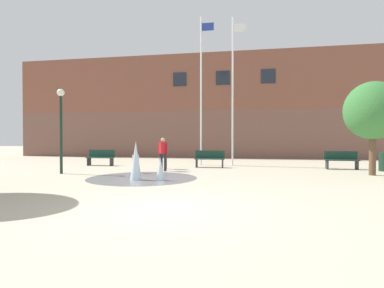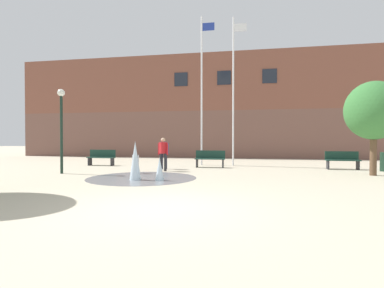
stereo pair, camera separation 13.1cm
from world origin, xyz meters
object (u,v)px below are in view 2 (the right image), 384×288
at_px(park_bench_far_left, 102,157).
at_px(adult_in_red, 163,152).
at_px(park_bench_left_of_flagpoles, 210,159).
at_px(park_bench_far_right, 342,160).
at_px(adult_near_bench, 164,151).
at_px(street_tree_near_building, 374,111).
at_px(lamp_post_left_lane, 61,118).
at_px(flagpole_left, 202,87).
at_px(child_with_pink_shirt, 136,160).
at_px(flagpole_right, 234,87).

relative_size(park_bench_far_left, adult_in_red, 1.01).
distance_m(park_bench_far_left, adult_in_red, 4.92).
bearing_deg(park_bench_left_of_flagpoles, adult_in_red, -131.58).
distance_m(park_bench_far_left, park_bench_far_right, 13.01).
relative_size(park_bench_far_right, adult_near_bench, 1.01).
bearing_deg(street_tree_near_building, park_bench_far_left, 170.35).
bearing_deg(park_bench_far_right, lamp_post_left_lane, -161.66).
height_order(park_bench_left_of_flagpoles, flagpole_left, flagpole_left).
bearing_deg(adult_near_bench, street_tree_near_building, 84.39).
bearing_deg(park_bench_left_of_flagpoles, park_bench_far_left, 179.68).
bearing_deg(child_with_pink_shirt, flagpole_right, 111.31).
relative_size(flagpole_right, lamp_post_left_lane, 2.29).
bearing_deg(park_bench_far_left, lamp_post_left_lane, -87.02).
height_order(flagpole_left, street_tree_near_building, flagpole_left).
bearing_deg(lamp_post_left_lane, flagpole_right, 36.80).
distance_m(child_with_pink_shirt, adult_in_red, 1.51).
height_order(park_bench_far_left, child_with_pink_shirt, child_with_pink_shirt).
relative_size(adult_in_red, street_tree_near_building, 0.40).
xyz_separation_m(adult_near_bench, flagpole_right, (3.39, 2.72, 3.58)).
height_order(child_with_pink_shirt, adult_in_red, adult_in_red).
xyz_separation_m(flagpole_right, street_tree_near_building, (5.99, -3.68, -1.81)).
bearing_deg(flagpole_right, park_bench_far_right, -12.54).
height_order(child_with_pink_shirt, flagpole_right, flagpole_right).
bearing_deg(flagpole_right, adult_near_bench, -141.34).
bearing_deg(park_bench_left_of_flagpoles, flagpole_left, 114.79).
distance_m(park_bench_far_right, flagpole_left, 8.50).
height_order(flagpole_right, lamp_post_left_lane, flagpole_right).
bearing_deg(child_with_pink_shirt, adult_in_red, 112.08).
distance_m(park_bench_far_right, child_with_pink_shirt, 10.24).
xyz_separation_m(adult_in_red, flagpole_left, (1.32, 3.65, 3.67)).
height_order(park_bench_far_left, adult_in_red, adult_in_red).
height_order(park_bench_far_left, park_bench_left_of_flagpoles, same).
bearing_deg(lamp_post_left_lane, adult_near_bench, 35.11).
relative_size(park_bench_far_right, lamp_post_left_lane, 0.43).
distance_m(park_bench_far_left, lamp_post_left_lane, 4.53).
bearing_deg(lamp_post_left_lane, flagpole_left, 45.02).
relative_size(flagpole_left, flagpole_right, 1.02).
height_order(park_bench_far_right, flagpole_left, flagpole_left).
xyz_separation_m(adult_near_bench, lamp_post_left_lane, (-3.91, -2.75, 1.52)).
relative_size(park_bench_far_right, street_tree_near_building, 0.41).
height_order(park_bench_far_right, adult_in_red, adult_in_red).
bearing_deg(child_with_pink_shirt, street_tree_near_building, 68.21).
height_order(park_bench_far_right, lamp_post_left_lane, lamp_post_left_lane).
xyz_separation_m(adult_in_red, lamp_post_left_lane, (-4.14, -1.81, 1.52)).
relative_size(park_bench_left_of_flagpoles, adult_near_bench, 1.01).
bearing_deg(flagpole_left, lamp_post_left_lane, -134.98).
xyz_separation_m(child_with_pink_shirt, adult_in_red, (0.94, 1.13, 0.35)).
height_order(park_bench_left_of_flagpoles, flagpole_right, flagpole_right).
bearing_deg(flagpole_left, child_with_pink_shirt, -115.38).
relative_size(park_bench_far_left, flagpole_left, 0.18).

